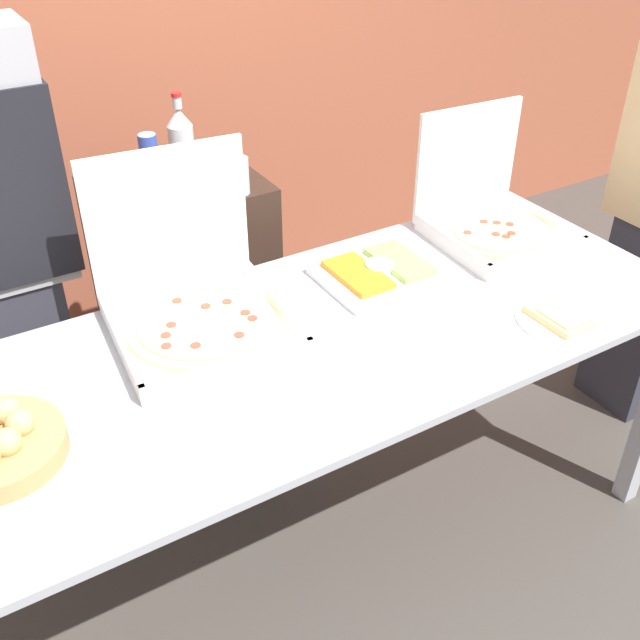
{
  "coord_description": "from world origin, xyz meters",
  "views": [
    {
      "loc": [
        -0.86,
        -1.43,
        2.04
      ],
      "look_at": [
        0.0,
        0.0,
        0.91
      ],
      "focal_mm": 42.0,
      "sensor_mm": 36.0,
      "label": 1
    }
  ],
  "objects_px": {
    "soda_bottle": "(182,149)",
    "soda_can_colored": "(149,151)",
    "pizza_box_far_left": "(491,216)",
    "pizza_box_near_right": "(193,300)",
    "paper_plate_front_center": "(559,318)",
    "veggie_tray": "(379,272)",
    "soda_can_silver": "(239,176)"
  },
  "relations": [
    {
      "from": "paper_plate_front_center",
      "to": "soda_can_silver",
      "type": "relative_size",
      "value": 1.92
    },
    {
      "from": "veggie_tray",
      "to": "soda_can_silver",
      "type": "relative_size",
      "value": 2.81
    },
    {
      "from": "paper_plate_front_center",
      "to": "soda_bottle",
      "type": "distance_m",
      "value": 1.28
    },
    {
      "from": "pizza_box_far_left",
      "to": "soda_can_colored",
      "type": "height_order",
      "value": "pizza_box_far_left"
    },
    {
      "from": "veggie_tray",
      "to": "soda_can_silver",
      "type": "xyz_separation_m",
      "value": [
        -0.23,
        0.48,
        0.19
      ]
    },
    {
      "from": "veggie_tray",
      "to": "soda_bottle",
      "type": "distance_m",
      "value": 0.76
    },
    {
      "from": "pizza_box_far_left",
      "to": "soda_can_colored",
      "type": "distance_m",
      "value": 1.2
    },
    {
      "from": "soda_can_silver",
      "to": "pizza_box_far_left",
      "type": "bearing_deg",
      "value": -31.74
    },
    {
      "from": "veggie_tray",
      "to": "soda_bottle",
      "type": "bearing_deg",
      "value": 121.19
    },
    {
      "from": "paper_plate_front_center",
      "to": "soda_bottle",
      "type": "relative_size",
      "value": 0.74
    },
    {
      "from": "paper_plate_front_center",
      "to": "pizza_box_far_left",
      "type": "bearing_deg",
      "value": 69.91
    },
    {
      "from": "pizza_box_near_right",
      "to": "paper_plate_front_center",
      "type": "bearing_deg",
      "value": -25.29
    },
    {
      "from": "paper_plate_front_center",
      "to": "soda_bottle",
      "type": "xyz_separation_m",
      "value": [
        -0.67,
        1.06,
        0.28
      ]
    },
    {
      "from": "paper_plate_front_center",
      "to": "pizza_box_near_right",
      "type": "bearing_deg",
      "value": 149.57
    },
    {
      "from": "soda_can_colored",
      "to": "soda_can_silver",
      "type": "bearing_deg",
      "value": -63.28
    },
    {
      "from": "pizza_box_near_right",
      "to": "paper_plate_front_center",
      "type": "xyz_separation_m",
      "value": [
        0.88,
        -0.52,
        -0.07
      ]
    },
    {
      "from": "soda_bottle",
      "to": "soda_can_colored",
      "type": "distance_m",
      "value": 0.25
    },
    {
      "from": "pizza_box_near_right",
      "to": "soda_bottle",
      "type": "distance_m",
      "value": 0.62
    },
    {
      "from": "soda_bottle",
      "to": "soda_can_colored",
      "type": "relative_size",
      "value": 2.6
    },
    {
      "from": "pizza_box_far_left",
      "to": "veggie_tray",
      "type": "relative_size",
      "value": 1.26
    },
    {
      "from": "veggie_tray",
      "to": "soda_can_colored",
      "type": "height_order",
      "value": "soda_can_colored"
    },
    {
      "from": "pizza_box_far_left",
      "to": "paper_plate_front_center",
      "type": "relative_size",
      "value": 1.85
    },
    {
      "from": "soda_can_silver",
      "to": "paper_plate_front_center",
      "type": "bearing_deg",
      "value": -60.73
    },
    {
      "from": "pizza_box_near_right",
      "to": "soda_can_silver",
      "type": "bearing_deg",
      "value": 55.3
    },
    {
      "from": "soda_can_colored",
      "to": "veggie_tray",
      "type": "bearing_deg",
      "value": -64.25
    },
    {
      "from": "soda_can_silver",
      "to": "soda_can_colored",
      "type": "relative_size",
      "value": 1.0
    },
    {
      "from": "pizza_box_far_left",
      "to": "soda_can_colored",
      "type": "relative_size",
      "value": 3.55
    },
    {
      "from": "paper_plate_front_center",
      "to": "soda_can_colored",
      "type": "xyz_separation_m",
      "value": [
        -0.7,
        1.29,
        0.2
      ]
    },
    {
      "from": "pizza_box_far_left",
      "to": "soda_can_colored",
      "type": "xyz_separation_m",
      "value": [
        -0.89,
        0.79,
        0.14
      ]
    },
    {
      "from": "veggie_tray",
      "to": "soda_can_colored",
      "type": "xyz_separation_m",
      "value": [
        -0.4,
        0.84,
        0.19
      ]
    },
    {
      "from": "soda_bottle",
      "to": "soda_can_colored",
      "type": "bearing_deg",
      "value": 99.17
    },
    {
      "from": "pizza_box_far_left",
      "to": "soda_can_colored",
      "type": "bearing_deg",
      "value": 141.69
    }
  ]
}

